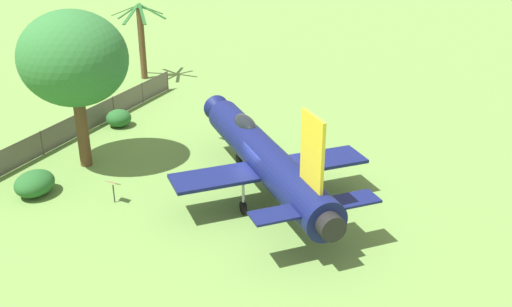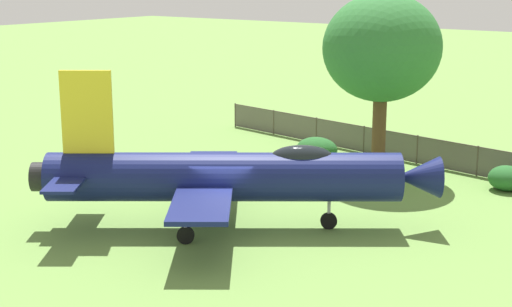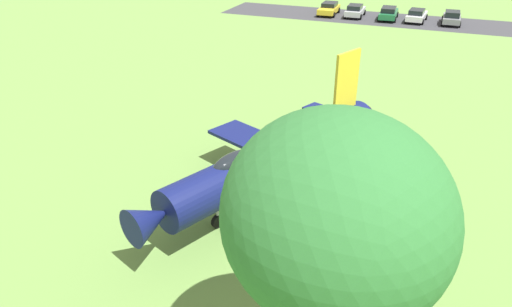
{
  "view_description": "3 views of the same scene",
  "coord_description": "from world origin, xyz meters",
  "px_view_note": "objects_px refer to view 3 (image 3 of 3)",
  "views": [
    {
      "loc": [
        -6.16,
        24.48,
        13.44
      ],
      "look_at": [
        0.51,
        -0.16,
        2.09
      ],
      "focal_mm": 41.68,
      "sensor_mm": 36.0,
      "label": 1
    },
    {
      "loc": [
        -20.46,
        -16.48,
        9.03
      ],
      "look_at": [
        1.1,
        -0.61,
        2.68
      ],
      "focal_mm": 53.58,
      "sensor_mm": 36.0,
      "label": 2
    },
    {
      "loc": [
        18.44,
        -4.04,
        11.91
      ],
      "look_at": [
        -1.03,
        -0.92,
        1.6
      ],
      "focal_mm": 33.43,
      "sensor_mm": 36.0,
      "label": 3
    }
  ],
  "objects_px": {
    "display_jet": "(274,158)",
    "parked_car_yellow": "(329,8)",
    "shade_tree": "(336,216)",
    "parked_car_white": "(417,15)",
    "parked_car_green": "(389,13)",
    "info_plaque": "(390,268)",
    "parked_car_gray": "(452,17)",
    "parked_car_silver": "(355,10)"
  },
  "relations": [
    {
      "from": "display_jet",
      "to": "parked_car_yellow",
      "type": "distance_m",
      "value": 41.78
    },
    {
      "from": "shade_tree",
      "to": "parked_car_white",
      "type": "height_order",
      "value": "shade_tree"
    },
    {
      "from": "parked_car_green",
      "to": "shade_tree",
      "type": "bearing_deg",
      "value": -176.59
    },
    {
      "from": "shade_tree",
      "to": "parked_car_green",
      "type": "bearing_deg",
      "value": 154.99
    },
    {
      "from": "info_plaque",
      "to": "parked_car_green",
      "type": "height_order",
      "value": "parked_car_green"
    },
    {
      "from": "shade_tree",
      "to": "parked_car_yellow",
      "type": "bearing_deg",
      "value": 162.91
    },
    {
      "from": "parked_car_white",
      "to": "parked_car_gray",
      "type": "bearing_deg",
      "value": -86.8
    },
    {
      "from": "parked_car_yellow",
      "to": "display_jet",
      "type": "bearing_deg",
      "value": 8.85
    },
    {
      "from": "parked_car_silver",
      "to": "shade_tree",
      "type": "bearing_deg",
      "value": -170.96
    },
    {
      "from": "parked_car_white",
      "to": "parked_car_green",
      "type": "bearing_deg",
      "value": 93.31
    },
    {
      "from": "parked_car_green",
      "to": "parked_car_silver",
      "type": "distance_m",
      "value": 3.91
    },
    {
      "from": "info_plaque",
      "to": "parked_car_white",
      "type": "relative_size",
      "value": 0.24
    },
    {
      "from": "parked_car_gray",
      "to": "parked_car_white",
      "type": "bearing_deg",
      "value": 88.76
    },
    {
      "from": "parked_car_silver",
      "to": "parked_car_white",
      "type": "bearing_deg",
      "value": -91.36
    },
    {
      "from": "parked_car_gray",
      "to": "parked_car_green",
      "type": "relative_size",
      "value": 0.9
    },
    {
      "from": "info_plaque",
      "to": "parked_car_yellow",
      "type": "bearing_deg",
      "value": 165.65
    },
    {
      "from": "parked_car_gray",
      "to": "parked_car_green",
      "type": "bearing_deg",
      "value": 88.81
    },
    {
      "from": "parked_car_yellow",
      "to": "parked_car_gray",
      "type": "bearing_deg",
      "value": 87.38
    },
    {
      "from": "display_jet",
      "to": "parked_car_silver",
      "type": "xyz_separation_m",
      "value": [
        -37.36,
        17.14,
        -1.23
      ]
    },
    {
      "from": "display_jet",
      "to": "parked_car_silver",
      "type": "distance_m",
      "value": 41.12
    },
    {
      "from": "info_plaque",
      "to": "parked_car_white",
      "type": "distance_m",
      "value": 45.06
    },
    {
      "from": "info_plaque",
      "to": "parked_car_yellow",
      "type": "height_order",
      "value": "parked_car_yellow"
    },
    {
      "from": "info_plaque",
      "to": "parked_car_green",
      "type": "xyz_separation_m",
      "value": [
        -41.8,
        17.69,
        -0.1
      ]
    },
    {
      "from": "info_plaque",
      "to": "parked_car_yellow",
      "type": "xyz_separation_m",
      "value": [
        -45.64,
        11.67,
        -0.11
      ]
    },
    {
      "from": "display_jet",
      "to": "parked_car_yellow",
      "type": "height_order",
      "value": "display_jet"
    },
    {
      "from": "display_jet",
      "to": "parked_car_green",
      "type": "bearing_deg",
      "value": -156.25
    },
    {
      "from": "info_plaque",
      "to": "parked_car_white",
      "type": "height_order",
      "value": "parked_car_white"
    },
    {
      "from": "parked_car_green",
      "to": "parked_car_yellow",
      "type": "relative_size",
      "value": 1.03
    },
    {
      "from": "parked_car_gray",
      "to": "parked_car_silver",
      "type": "distance_m",
      "value": 10.84
    },
    {
      "from": "parked_car_gray",
      "to": "parked_car_white",
      "type": "xyz_separation_m",
      "value": [
        -1.94,
        -3.23,
        -0.03
      ]
    },
    {
      "from": "parked_car_white",
      "to": "parked_car_green",
      "type": "relative_size",
      "value": 0.93
    },
    {
      "from": "display_jet",
      "to": "parked_car_yellow",
      "type": "bearing_deg",
      "value": -146.41
    },
    {
      "from": "parked_car_gray",
      "to": "parked_car_green",
      "type": "xyz_separation_m",
      "value": [
        -3.56,
        -5.94,
        -0.01
      ]
    },
    {
      "from": "shade_tree",
      "to": "info_plaque",
      "type": "xyz_separation_m",
      "value": [
        -3.41,
        3.4,
        -4.91
      ]
    },
    {
      "from": "parked_car_white",
      "to": "parked_car_yellow",
      "type": "height_order",
      "value": "parked_car_white"
    },
    {
      "from": "info_plaque",
      "to": "parked_car_yellow",
      "type": "distance_m",
      "value": 47.11
    },
    {
      "from": "shade_tree",
      "to": "parked_car_yellow",
      "type": "relative_size",
      "value": 1.66
    },
    {
      "from": "info_plaque",
      "to": "parked_car_yellow",
      "type": "relative_size",
      "value": 0.23
    },
    {
      "from": "shade_tree",
      "to": "info_plaque",
      "type": "bearing_deg",
      "value": 135.1
    },
    {
      "from": "display_jet",
      "to": "info_plaque",
      "type": "xyz_separation_m",
      "value": [
        6.46,
        2.79,
        -1.13
      ]
    },
    {
      "from": "display_jet",
      "to": "info_plaque",
      "type": "distance_m",
      "value": 7.13
    },
    {
      "from": "info_plaque",
      "to": "shade_tree",
      "type": "bearing_deg",
      "value": -44.9
    }
  ]
}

